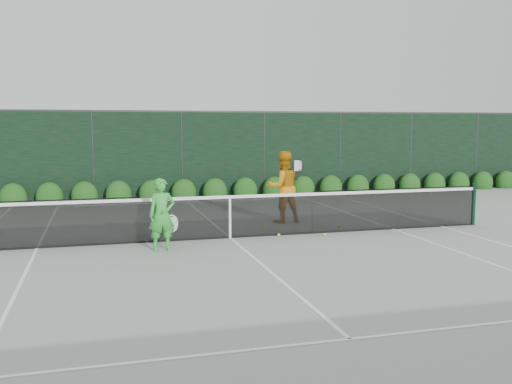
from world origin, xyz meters
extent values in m
plane|color=gray|center=(0.00, 0.00, 0.00)|extent=(80.00, 80.00, 0.00)
cylinder|color=black|center=(6.40, 0.00, 0.54)|extent=(0.10, 0.10, 1.07)
cube|color=black|center=(-4.20, 0.00, 0.51)|extent=(4.40, 0.01, 1.02)
cube|color=black|center=(0.00, 0.00, 0.48)|extent=(4.00, 0.01, 0.96)
cube|color=black|center=(4.20, 0.00, 0.51)|extent=(4.40, 0.01, 1.02)
cube|color=white|center=(0.00, 0.00, 0.94)|extent=(12.80, 0.03, 0.07)
cube|color=black|center=(0.00, 0.00, 0.02)|extent=(12.80, 0.02, 0.04)
cube|color=white|center=(0.00, 0.00, 0.46)|extent=(0.05, 0.03, 0.91)
imported|color=green|center=(-1.62, -0.89, 0.74)|extent=(0.57, 0.40, 1.48)
torus|color=silver|center=(-1.42, -0.79, 0.53)|extent=(0.30, 0.12, 0.30)
cylinder|color=black|center=(-1.42, -0.79, 0.29)|extent=(0.10, 0.03, 0.30)
imported|color=orange|center=(1.82, 1.71, 0.94)|extent=(0.98, 0.79, 1.88)
torus|color=black|center=(2.17, 1.51, 1.51)|extent=(0.28, 0.17, 0.30)
cylinder|color=black|center=(2.17, 1.51, 1.27)|extent=(0.10, 0.03, 0.30)
cube|color=white|center=(5.49, 0.00, 0.01)|extent=(0.06, 23.77, 0.01)
cube|color=white|center=(-4.12, 0.00, 0.01)|extent=(0.06, 23.77, 0.01)
cube|color=white|center=(4.12, 0.00, 0.01)|extent=(0.06, 23.77, 0.01)
cube|color=white|center=(0.00, 11.88, 0.01)|extent=(11.03, 0.06, 0.01)
cube|color=white|center=(0.00, 6.40, 0.01)|extent=(8.23, 0.06, 0.01)
cube|color=white|center=(0.00, -6.40, 0.01)|extent=(8.23, 0.06, 0.01)
cube|color=white|center=(0.00, 0.00, 0.01)|extent=(0.06, 12.80, 0.01)
cube|color=black|center=(0.00, 7.50, 1.50)|extent=(32.00, 0.06, 3.00)
cube|color=#262826|center=(0.00, 7.50, 3.03)|extent=(32.00, 0.06, 0.06)
cylinder|color=#262826|center=(-3.00, 7.50, 1.50)|extent=(0.08, 0.08, 3.00)
cylinder|color=#262826|center=(0.00, 7.50, 1.50)|extent=(0.08, 0.08, 3.00)
cylinder|color=#262826|center=(3.00, 7.50, 1.50)|extent=(0.08, 0.08, 3.00)
cylinder|color=#262826|center=(6.00, 7.50, 1.50)|extent=(0.08, 0.08, 3.00)
cylinder|color=#262826|center=(9.00, 7.50, 1.50)|extent=(0.08, 0.08, 3.00)
cylinder|color=#262826|center=(12.00, 7.50, 1.50)|extent=(0.08, 0.08, 3.00)
ellipsoid|color=#143B10|center=(-5.50, 7.15, 0.23)|extent=(0.86, 0.65, 0.94)
ellipsoid|color=#143B10|center=(-4.40, 7.15, 0.23)|extent=(0.86, 0.65, 0.94)
ellipsoid|color=#143B10|center=(-3.30, 7.15, 0.23)|extent=(0.86, 0.65, 0.94)
ellipsoid|color=#143B10|center=(-2.20, 7.15, 0.23)|extent=(0.86, 0.65, 0.94)
ellipsoid|color=#143B10|center=(-1.10, 7.15, 0.23)|extent=(0.86, 0.65, 0.94)
ellipsoid|color=#143B10|center=(0.00, 7.15, 0.23)|extent=(0.86, 0.65, 0.94)
ellipsoid|color=#143B10|center=(1.10, 7.15, 0.23)|extent=(0.86, 0.65, 0.94)
ellipsoid|color=#143B10|center=(2.20, 7.15, 0.23)|extent=(0.86, 0.65, 0.94)
ellipsoid|color=#143B10|center=(3.30, 7.15, 0.23)|extent=(0.86, 0.65, 0.94)
ellipsoid|color=#143B10|center=(4.40, 7.15, 0.23)|extent=(0.86, 0.65, 0.94)
ellipsoid|color=#143B10|center=(5.50, 7.15, 0.23)|extent=(0.86, 0.65, 0.94)
ellipsoid|color=#143B10|center=(6.60, 7.15, 0.23)|extent=(0.86, 0.65, 0.94)
ellipsoid|color=#143B10|center=(7.70, 7.15, 0.23)|extent=(0.86, 0.65, 0.94)
ellipsoid|color=#143B10|center=(8.80, 7.15, 0.23)|extent=(0.86, 0.65, 0.94)
ellipsoid|color=#143B10|center=(9.90, 7.15, 0.23)|extent=(0.86, 0.65, 0.94)
ellipsoid|color=#143B10|center=(11.00, 7.15, 0.23)|extent=(0.86, 0.65, 0.94)
ellipsoid|color=#143B10|center=(12.10, 7.15, 0.23)|extent=(0.86, 0.65, 0.94)
ellipsoid|color=#143B10|center=(13.20, 7.15, 0.23)|extent=(0.86, 0.65, 0.94)
sphere|color=#E1F536|center=(1.13, -0.11, 0.03)|extent=(0.07, 0.07, 0.07)
sphere|color=#E1F536|center=(2.16, -0.37, 0.03)|extent=(0.07, 0.07, 0.07)
sphere|color=#E1F536|center=(2.90, 0.50, 0.03)|extent=(0.07, 0.07, 0.07)
sphere|color=#E1F536|center=(1.11, 1.02, 0.03)|extent=(0.07, 0.07, 0.07)
camera|label=1|loc=(-2.84, -12.42, 2.55)|focal=40.00mm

